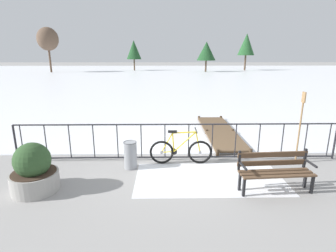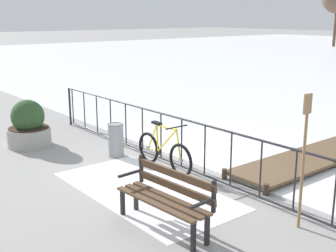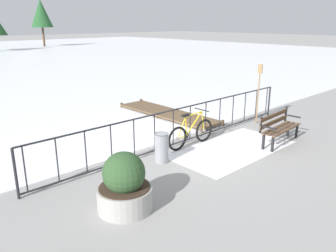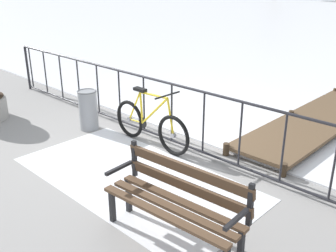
{
  "view_description": "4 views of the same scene",
  "coord_description": "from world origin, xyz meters",
  "px_view_note": "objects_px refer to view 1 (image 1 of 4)",
  "views": [
    {
      "loc": [
        -0.37,
        -7.14,
        2.96
      ],
      "look_at": [
        -0.24,
        0.35,
        0.91
      ],
      "focal_mm": 28.67,
      "sensor_mm": 36.0,
      "label": 1
    },
    {
      "loc": [
        6.69,
        -5.46,
        3.0
      ],
      "look_at": [
        -0.23,
        0.11,
        0.78
      ],
      "focal_mm": 47.14,
      "sensor_mm": 36.0,
      "label": 2
    },
    {
      "loc": [
        -6.42,
        -6.3,
        3.31
      ],
      "look_at": [
        -0.88,
        -0.39,
        0.81
      ],
      "focal_mm": 36.44,
      "sensor_mm": 36.0,
      "label": 3
    },
    {
      "loc": [
        4.41,
        -4.34,
        2.69
      ],
      "look_at": [
        0.77,
        -0.54,
        0.61
      ],
      "focal_mm": 41.44,
      "sensor_mm": 36.0,
      "label": 4
    }
  ],
  "objects_px": {
    "planter_with_shrub": "(34,171)",
    "oar_upright": "(300,123)",
    "park_bench": "(275,168)",
    "bicycle_near_railing": "(181,151)",
    "trash_bin": "(130,155)"
  },
  "relations": [
    {
      "from": "planter_with_shrub",
      "to": "oar_upright",
      "type": "distance_m",
      "value": 6.69
    },
    {
      "from": "bicycle_near_railing",
      "to": "park_bench",
      "type": "height_order",
      "value": "bicycle_near_railing"
    },
    {
      "from": "planter_with_shrub",
      "to": "park_bench",
      "type": "bearing_deg",
      "value": -0.49
    },
    {
      "from": "park_bench",
      "to": "trash_bin",
      "type": "distance_m",
      "value": 3.53
    },
    {
      "from": "planter_with_shrub",
      "to": "oar_upright",
      "type": "height_order",
      "value": "oar_upright"
    },
    {
      "from": "bicycle_near_railing",
      "to": "park_bench",
      "type": "bearing_deg",
      "value": -37.2
    },
    {
      "from": "planter_with_shrub",
      "to": "bicycle_near_railing",
      "type": "bearing_deg",
      "value": 23.71
    },
    {
      "from": "bicycle_near_railing",
      "to": "planter_with_shrub",
      "type": "distance_m",
      "value": 3.61
    },
    {
      "from": "park_bench",
      "to": "trash_bin",
      "type": "height_order",
      "value": "park_bench"
    },
    {
      "from": "park_bench",
      "to": "planter_with_shrub",
      "type": "bearing_deg",
      "value": 179.51
    },
    {
      "from": "trash_bin",
      "to": "oar_upright",
      "type": "height_order",
      "value": "oar_upright"
    },
    {
      "from": "planter_with_shrub",
      "to": "trash_bin",
      "type": "xyz_separation_m",
      "value": [
        1.97,
        1.18,
        -0.1
      ]
    },
    {
      "from": "park_bench",
      "to": "planter_with_shrub",
      "type": "relative_size",
      "value": 1.47
    },
    {
      "from": "planter_with_shrub",
      "to": "oar_upright",
      "type": "bearing_deg",
      "value": 12.48
    },
    {
      "from": "bicycle_near_railing",
      "to": "park_bench",
      "type": "distance_m",
      "value": 2.48
    }
  ]
}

